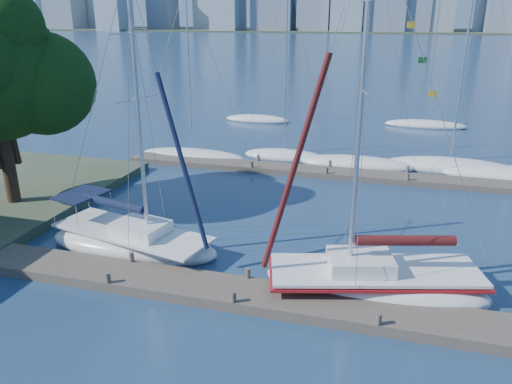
# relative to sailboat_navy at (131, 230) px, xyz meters

# --- Properties ---
(ground) EXTENTS (700.00, 700.00, 0.00)m
(ground) POSITION_rel_sailboat_navy_xyz_m (5.89, -2.56, -0.97)
(ground) COLOR navy
(ground) RESTS_ON ground
(near_dock) EXTENTS (26.00, 2.00, 0.40)m
(near_dock) POSITION_rel_sailboat_navy_xyz_m (5.89, -2.56, -0.77)
(near_dock) COLOR #4F433A
(near_dock) RESTS_ON ground
(far_dock) EXTENTS (30.00, 1.80, 0.36)m
(far_dock) POSITION_rel_sailboat_navy_xyz_m (7.89, 13.44, -0.79)
(far_dock) COLOR #4F433A
(far_dock) RESTS_ON ground
(far_shore) EXTENTS (800.00, 100.00, 1.50)m
(far_shore) POSITION_rel_sailboat_navy_xyz_m (5.89, 317.44, -0.97)
(far_shore) COLOR #38472D
(far_shore) RESTS_ON ground
(sailboat_navy) EXTENTS (8.42, 4.34, 12.25)m
(sailboat_navy) POSITION_rel_sailboat_navy_xyz_m (0.00, 0.00, 0.00)
(sailboat_navy) COLOR white
(sailboat_navy) RESTS_ON ground
(sailboat_maroon) EXTENTS (8.82, 4.86, 13.66)m
(sailboat_maroon) POSITION_rel_sailboat_navy_xyz_m (10.59, -0.73, 0.10)
(sailboat_maroon) COLOR white
(sailboat_maroon) RESTS_ON ground
(bg_boat_0) EXTENTS (8.11, 5.12, 12.22)m
(bg_boat_0) POSITION_rel_sailboat_navy_xyz_m (-3.27, 14.83, -0.73)
(bg_boat_0) COLOR white
(bg_boat_0) RESTS_ON ground
(bg_boat_1) EXTENTS (6.10, 2.43, 13.20)m
(bg_boat_1) POSITION_rel_sailboat_navy_xyz_m (3.23, 16.56, -0.70)
(bg_boat_1) COLOR white
(bg_boat_1) RESTS_ON ground
(bg_boat_2) EXTENTS (8.15, 4.13, 15.32)m
(bg_boat_2) POSITION_rel_sailboat_navy_xyz_m (8.53, 15.78, -0.67)
(bg_boat_2) COLOR white
(bg_boat_2) RESTS_ON ground
(bg_boat_3) EXTENTS (9.16, 4.63, 16.89)m
(bg_boat_3) POSITION_rel_sailboat_navy_xyz_m (14.68, 16.74, -0.65)
(bg_boat_3) COLOR white
(bg_boat_3) RESTS_ON ground
(bg_boat_4) EXTENTS (8.93, 3.43, 12.77)m
(bg_boat_4) POSITION_rel_sailboat_navy_xyz_m (18.31, 15.77, -0.69)
(bg_boat_4) COLOR white
(bg_boat_4) RESTS_ON ground
(bg_boat_6) EXTENTS (6.69, 3.42, 11.52)m
(bg_boat_6) POSITION_rel_sailboat_navy_xyz_m (-2.28, 28.93, -0.73)
(bg_boat_6) COLOR white
(bg_boat_6) RESTS_ON ground
(bg_boat_7) EXTENTS (7.65, 4.15, 13.12)m
(bg_boat_7) POSITION_rel_sailboat_navy_xyz_m (13.61, 30.77, -0.72)
(bg_boat_7) COLOR white
(bg_boat_7) RESTS_ON ground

